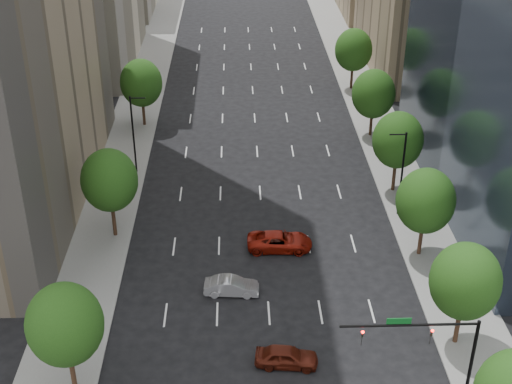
{
  "coord_description": "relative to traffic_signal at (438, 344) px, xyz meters",
  "views": [
    {
      "loc": [
        -2.43,
        -5.6,
        36.47
      ],
      "look_at": [
        -0.87,
        45.75,
        8.0
      ],
      "focal_mm": 50.18,
      "sensor_mm": 36.0,
      "label": 1
    }
  ],
  "objects": [
    {
      "name": "tree_left_2",
      "position": [
        -24.53,
        48.0,
        0.5
      ],
      "size": [
        5.2,
        5.2,
        8.68
      ],
      "color": "#382316",
      "rests_on": "ground"
    },
    {
      "name": "sidewalk_left",
      "position": [
        -26.03,
        30.0,
        -5.1
      ],
      "size": [
        6.0,
        200.0,
        0.15
      ],
      "primitive_type": "cube",
      "color": "slate",
      "rests_on": "ground"
    },
    {
      "name": "tree_right_3",
      "position": [
        3.47,
        30.0,
        0.72
      ],
      "size": [
        5.2,
        5.2,
        8.89
      ],
      "color": "#382316",
      "rests_on": "ground"
    },
    {
      "name": "tree_right_4",
      "position": [
        3.47,
        44.0,
        0.29
      ],
      "size": [
        5.2,
        5.2,
        8.46
      ],
      "color": "#382316",
      "rests_on": "ground"
    },
    {
      "name": "car_maroon",
      "position": [
        -9.53,
        3.97,
        -4.39
      ],
      "size": [
        4.77,
        2.32,
        1.57
      ],
      "primitive_type": "imported",
      "rotation": [
        0.0,
        0.0,
        1.46
      ],
      "color": "#4B170C",
      "rests_on": "ground"
    },
    {
      "name": "traffic_signal",
      "position": [
        0.0,
        0.0,
        0.0
      ],
      "size": [
        9.12,
        0.4,
        7.38
      ],
      "color": "black",
      "rests_on": "ground"
    },
    {
      "name": "tree_right_2",
      "position": [
        3.47,
        18.0,
        0.43
      ],
      "size": [
        5.2,
        5.2,
        8.61
      ],
      "color": "#382316",
      "rests_on": "ground"
    },
    {
      "name": "car_silver",
      "position": [
        -13.53,
        12.68,
        -4.42
      ],
      "size": [
        4.66,
        1.88,
        1.51
      ],
      "primitive_type": "imported",
      "rotation": [
        0.0,
        0.0,
        1.51
      ],
      "color": "#9B9BA0",
      "rests_on": "ground"
    },
    {
      "name": "tree_right_1",
      "position": [
        3.47,
        6.0,
        0.58
      ],
      "size": [
        5.2,
        5.2,
        8.75
      ],
      "color": "#382316",
      "rests_on": "ground"
    },
    {
      "name": "sidewalk_right",
      "position": [
        4.97,
        30.0,
        -5.1
      ],
      "size": [
        6.0,
        200.0,
        0.15
      ],
      "primitive_type": "cube",
      "color": "slate",
      "rests_on": "ground"
    },
    {
      "name": "tree_left_1",
      "position": [
        -24.53,
        22.0,
        0.79
      ],
      "size": [
        5.2,
        5.2,
        8.97
      ],
      "color": "#382316",
      "rests_on": "ground"
    },
    {
      "name": "tree_left_0",
      "position": [
        -24.53,
        2.0,
        0.58
      ],
      "size": [
        5.2,
        5.2,
        8.75
      ],
      "color": "#382316",
      "rests_on": "ground"
    },
    {
      "name": "streetlight_rn",
      "position": [
        2.91,
        25.0,
        -0.33
      ],
      "size": [
        1.7,
        0.2,
        9.0
      ],
      "color": "black",
      "rests_on": "ground"
    },
    {
      "name": "tree_right_5",
      "position": [
        3.47,
        60.0,
        0.58
      ],
      "size": [
        5.2,
        5.2,
        8.75
      ],
      "color": "#382316",
      "rests_on": "ground"
    },
    {
      "name": "car_red_far",
      "position": [
        -9.11,
        19.32,
        -4.35
      ],
      "size": [
        6.05,
        2.95,
        1.66
      ],
      "primitive_type": "imported",
      "rotation": [
        0.0,
        0.0,
        1.54
      ],
      "color": "maroon",
      "rests_on": "ground"
    },
    {
      "name": "streetlight_ln",
      "position": [
        -23.96,
        35.0,
        -0.33
      ],
      "size": [
        1.7,
        0.2,
        9.0
      ],
      "color": "black",
      "rests_on": "ground"
    }
  ]
}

